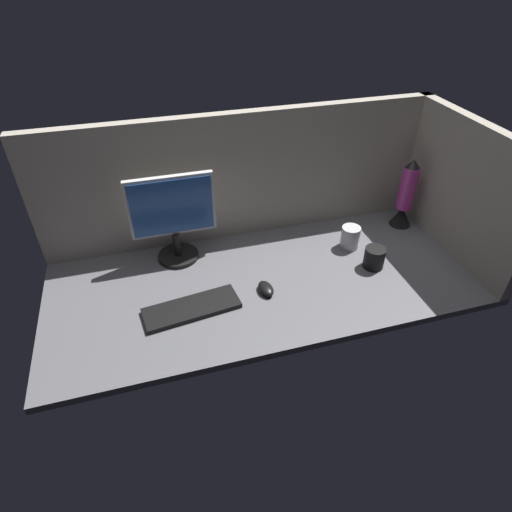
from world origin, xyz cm
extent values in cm
cube|color=#515156|center=(0.00, 0.00, -1.50)|extent=(180.00, 80.00, 3.00)
cube|color=gray|center=(0.00, 37.50, 29.27)|extent=(180.00, 5.00, 58.55)
cube|color=gray|center=(87.50, 0.00, 29.27)|extent=(5.00, 80.00, 58.55)
cylinder|color=black|center=(-33.44, 24.50, 0.90)|extent=(18.00, 18.00, 1.80)
cylinder|color=black|center=(-33.44, 24.50, 7.30)|extent=(3.20, 3.20, 11.00)
cube|color=#B7B7B7|center=(-33.44, 25.50, 26.23)|extent=(36.20, 2.40, 26.87)
cube|color=#264C8C|center=(-33.44, 24.10, 26.23)|extent=(33.80, 0.60, 24.47)
cube|color=black|center=(-33.22, -10.93, 1.00)|extent=(38.33, 17.51, 2.00)
ellipsoid|color=black|center=(-2.56, -8.70, 1.70)|extent=(6.51, 10.10, 3.40)
cylinder|color=black|center=(47.37, -5.68, 4.74)|extent=(8.91, 8.91, 9.48)
cylinder|color=#B2B2B7|center=(43.91, 10.77, 5.26)|extent=(8.57, 8.57, 10.53)
cone|color=black|center=(76.97, 21.53, 4.81)|extent=(10.58, 10.58, 9.62)
cylinder|color=#B2338C|center=(76.97, 21.53, 20.19)|extent=(7.69, 7.69, 21.16)
cone|color=black|center=(76.97, 21.53, 32.70)|extent=(6.92, 6.92, 3.85)
camera|label=1|loc=(-42.84, -134.00, 117.16)|focal=30.25mm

